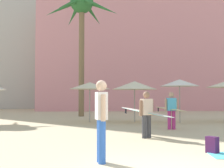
{
  "coord_description": "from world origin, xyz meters",
  "views": [
    {
      "loc": [
        -1.58,
        -5.7,
        1.42
      ],
      "look_at": [
        -0.69,
        6.6,
        1.96
      ],
      "focal_mm": 49.2,
      "sensor_mm": 36.0,
      "label": 1
    }
  ],
  "objects_px": {
    "cafe_umbrella_2": "(180,83)",
    "cafe_umbrella_3": "(90,86)",
    "person_far_left": "(146,112)",
    "cafe_umbrella_5": "(135,85)",
    "palm_tree_left": "(82,13)",
    "person_mid_right": "(101,117)",
    "backpack": "(212,145)",
    "person_near_right": "(171,109)"
  },
  "relations": [
    {
      "from": "cafe_umbrella_5",
      "to": "backpack",
      "type": "height_order",
      "value": "cafe_umbrella_5"
    },
    {
      "from": "person_far_left",
      "to": "cafe_umbrella_3",
      "type": "bearing_deg",
      "value": 168.6
    },
    {
      "from": "cafe_umbrella_3",
      "to": "backpack",
      "type": "bearing_deg",
      "value": -73.07
    },
    {
      "from": "palm_tree_left",
      "to": "backpack",
      "type": "bearing_deg",
      "value": -76.4
    },
    {
      "from": "palm_tree_left",
      "to": "cafe_umbrella_3",
      "type": "height_order",
      "value": "palm_tree_left"
    },
    {
      "from": "palm_tree_left",
      "to": "cafe_umbrella_2",
      "type": "bearing_deg",
      "value": -47.7
    },
    {
      "from": "person_mid_right",
      "to": "palm_tree_left",
      "type": "bearing_deg",
      "value": 85.52
    },
    {
      "from": "backpack",
      "to": "person_near_right",
      "type": "distance_m",
      "value": 6.0
    },
    {
      "from": "backpack",
      "to": "person_near_right",
      "type": "xyz_separation_m",
      "value": [
        0.51,
        5.93,
        0.7
      ]
    },
    {
      "from": "person_far_left",
      "to": "cafe_umbrella_5",
      "type": "bearing_deg",
      "value": 148.13
    },
    {
      "from": "cafe_umbrella_5",
      "to": "cafe_umbrella_2",
      "type": "bearing_deg",
      "value": -10.73
    },
    {
      "from": "cafe_umbrella_2",
      "to": "person_mid_right",
      "type": "relative_size",
      "value": 1.36
    },
    {
      "from": "cafe_umbrella_2",
      "to": "backpack",
      "type": "xyz_separation_m",
      "value": [
        -1.93,
        -9.31,
        -2.05
      ]
    },
    {
      "from": "backpack",
      "to": "person_near_right",
      "type": "height_order",
      "value": "person_near_right"
    },
    {
      "from": "palm_tree_left",
      "to": "person_near_right",
      "type": "height_order",
      "value": "palm_tree_left"
    },
    {
      "from": "backpack",
      "to": "person_far_left",
      "type": "xyz_separation_m",
      "value": [
        -1.14,
        3.12,
        0.69
      ]
    },
    {
      "from": "palm_tree_left",
      "to": "person_mid_right",
      "type": "bearing_deg",
      "value": -86.91
    },
    {
      "from": "cafe_umbrella_2",
      "to": "person_near_right",
      "type": "relative_size",
      "value": 0.76
    },
    {
      "from": "person_far_left",
      "to": "person_mid_right",
      "type": "relative_size",
      "value": 1.59
    },
    {
      "from": "cafe_umbrella_2",
      "to": "cafe_umbrella_3",
      "type": "height_order",
      "value": "cafe_umbrella_2"
    },
    {
      "from": "cafe_umbrella_2",
      "to": "person_near_right",
      "type": "distance_m",
      "value": 3.91
    },
    {
      "from": "cafe_umbrella_3",
      "to": "cafe_umbrella_5",
      "type": "bearing_deg",
      "value": -11.15
    },
    {
      "from": "palm_tree_left",
      "to": "cafe_umbrella_2",
      "type": "xyz_separation_m",
      "value": [
        5.7,
        -6.27,
        -5.65
      ]
    },
    {
      "from": "cafe_umbrella_5",
      "to": "person_far_left",
      "type": "xyz_separation_m",
      "value": [
        -0.58,
        -6.67,
        -1.22
      ]
    },
    {
      "from": "palm_tree_left",
      "to": "cafe_umbrella_5",
      "type": "height_order",
      "value": "palm_tree_left"
    },
    {
      "from": "cafe_umbrella_3",
      "to": "cafe_umbrella_2",
      "type": "bearing_deg",
      "value": -10.94
    },
    {
      "from": "backpack",
      "to": "person_near_right",
      "type": "bearing_deg",
      "value": 52.43
    },
    {
      "from": "person_near_right",
      "to": "person_mid_right",
      "type": "distance_m",
      "value": 7.68
    },
    {
      "from": "backpack",
      "to": "person_mid_right",
      "type": "distance_m",
      "value": 3.13
    },
    {
      "from": "cafe_umbrella_5",
      "to": "person_mid_right",
      "type": "xyz_separation_m",
      "value": [
        -2.31,
        -10.75,
        -1.13
      ]
    },
    {
      "from": "person_mid_right",
      "to": "person_near_right",
      "type": "bearing_deg",
      "value": 56.29
    },
    {
      "from": "palm_tree_left",
      "to": "person_near_right",
      "type": "relative_size",
      "value": 3.01
    },
    {
      "from": "cafe_umbrella_2",
      "to": "person_mid_right",
      "type": "xyz_separation_m",
      "value": [
        -4.81,
        -10.28,
        -1.26
      ]
    },
    {
      "from": "cafe_umbrella_2",
      "to": "person_far_left",
      "type": "height_order",
      "value": "cafe_umbrella_2"
    },
    {
      "from": "backpack",
      "to": "person_mid_right",
      "type": "relative_size",
      "value": 0.23
    },
    {
      "from": "cafe_umbrella_5",
      "to": "backpack",
      "type": "distance_m",
      "value": 9.99
    },
    {
      "from": "cafe_umbrella_2",
      "to": "person_mid_right",
      "type": "bearing_deg",
      "value": -115.08
    },
    {
      "from": "backpack",
      "to": "person_mid_right",
      "type": "bearing_deg",
      "value": 165.82
    },
    {
      "from": "cafe_umbrella_2",
      "to": "person_mid_right",
      "type": "height_order",
      "value": "cafe_umbrella_2"
    },
    {
      "from": "palm_tree_left",
      "to": "person_far_left",
      "type": "relative_size",
      "value": 3.39
    },
    {
      "from": "cafe_umbrella_5",
      "to": "person_mid_right",
      "type": "bearing_deg",
      "value": -102.14
    },
    {
      "from": "cafe_umbrella_3",
      "to": "person_mid_right",
      "type": "xyz_separation_m",
      "value": [
        0.26,
        -11.26,
        -1.12
      ]
    }
  ]
}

